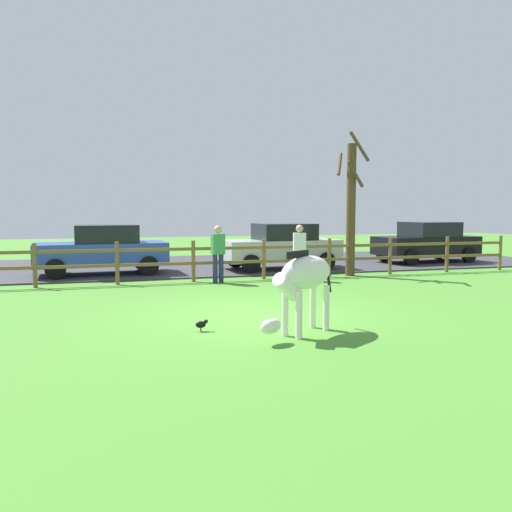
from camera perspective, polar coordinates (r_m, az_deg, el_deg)
name	(u,v)px	position (r m, az deg, el deg)	size (l,w,h in m)	color
ground_plane	(251,315)	(10.29, -0.57, -6.51)	(60.00, 60.00, 0.00)	#47842D
parking_asphalt	(186,265)	(19.32, -7.80, -1.02)	(28.00, 7.40, 0.05)	#38383D
paddock_fence	(193,258)	(14.96, -6.95, -0.24)	(21.37, 0.11, 1.20)	brown
bare_tree	(351,206)	(16.47, 10.47, 5.43)	(1.04, 1.04, 4.45)	#513A23
zebra	(303,279)	(8.60, 5.27, -2.58)	(1.68, 1.27, 1.41)	white
crow_on_grass	(201,324)	(8.93, -6.05, -7.51)	(0.22, 0.10, 0.20)	black
parked_car_black	(427,242)	(21.17, 18.38, 1.52)	(4.15, 2.20, 1.56)	black
parked_car_blue	(103,249)	(16.94, -16.61, 0.74)	(4.11, 2.12, 1.56)	#2D4CAD
parked_car_silver	(281,246)	(17.78, 2.79, 1.14)	(4.10, 2.10, 1.56)	#B7BABF
visitor_left_of_tree	(299,250)	(15.26, 4.83, 0.71)	(0.40, 0.29, 1.64)	#232847
visitor_right_of_tree	(218,251)	(14.63, -4.22, 0.53)	(0.39, 0.28, 1.64)	#232847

